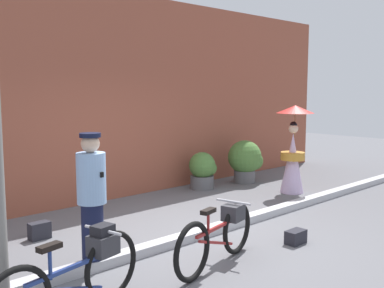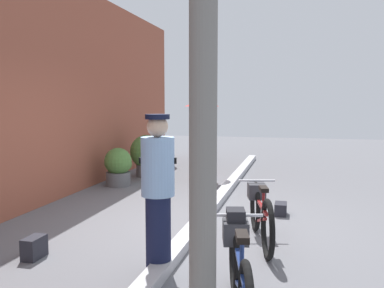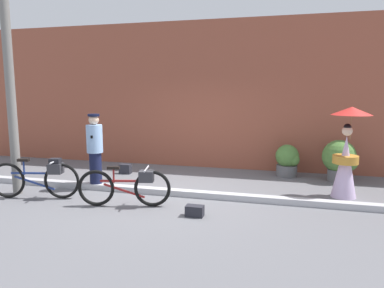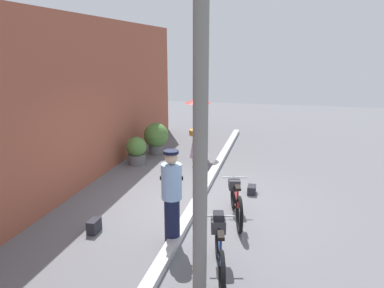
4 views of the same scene
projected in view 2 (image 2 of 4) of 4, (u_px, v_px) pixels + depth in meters
name	position (u px, v px, depth m)	size (l,w,h in m)	color
ground_plane	(201.00, 224.00, 5.97)	(30.00, 30.00, 0.00)	slate
building_wall	(14.00, 87.00, 6.50)	(14.00, 0.40, 3.96)	brown
sidewalk_curb	(201.00, 220.00, 5.96)	(14.00, 0.20, 0.12)	#B2B2B7
bicycle_near_officer	(238.00, 266.00, 3.36)	(1.77, 0.55, 0.80)	black
bicycle_far_side	(260.00, 211.00, 5.19)	(1.68, 0.56, 0.75)	black
person_officer	(158.00, 189.00, 4.23)	(0.34, 0.38, 1.62)	#141938
person_with_parasol	(202.00, 140.00, 9.34)	(0.77, 0.77, 1.80)	silver
potted_plant_by_door	(119.00, 166.00, 8.69)	(0.58, 0.57, 0.79)	#59595B
potted_plant_small	(147.00, 154.00, 9.76)	(0.79, 0.77, 0.97)	#59595B
backpack_on_pavement	(281.00, 209.00, 6.45)	(0.30, 0.18, 0.19)	#26262D
backpack_spare	(35.00, 247.00, 4.66)	(0.29, 0.16, 0.24)	#26262D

